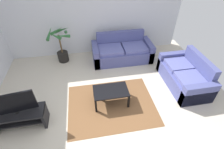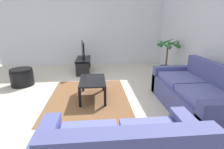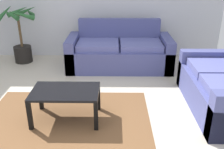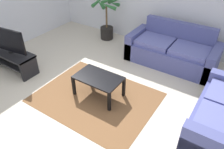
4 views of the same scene
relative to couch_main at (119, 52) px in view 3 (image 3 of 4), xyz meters
The scene contains 5 objects.
ground_plane 2.44m from the couch_main, 109.53° to the right, with size 6.60×6.60×0.00m, color beige.
couch_main is the anchor object (origin of this frame).
coffee_table 2.02m from the couch_main, 110.82° to the right, with size 0.86×0.54×0.42m.
area_rug 2.13m from the couch_main, 109.86° to the right, with size 2.20×1.70×0.01m, color brown.
potted_palm 2.04m from the couch_main, behind, with size 0.75×0.78×1.17m.
Camera 3 is at (0.73, -2.49, 1.90)m, focal length 40.87 mm.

